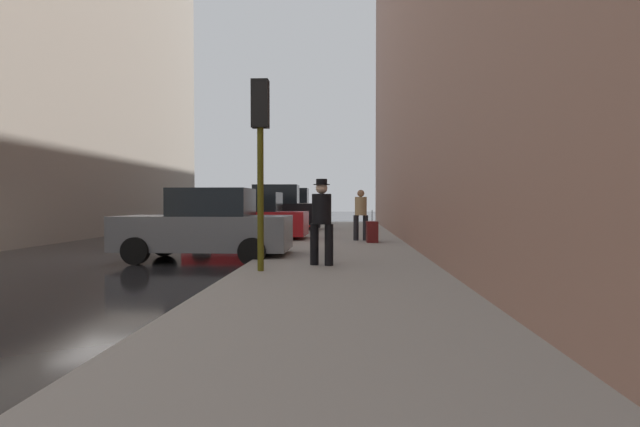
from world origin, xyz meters
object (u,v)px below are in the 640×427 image
parked_gray_coupe (206,226)px  parked_red_hatchback (249,219)px  pedestrian_with_fedora (322,217)px  rolling_suitcase (372,232)px  fire_hydrant (306,225)px  parked_black_suv (273,211)px  traffic_light (260,133)px  pedestrian_in_tan_coat (361,212)px  parked_white_van (288,209)px

parked_gray_coupe → parked_red_hatchback: bearing=90.0°
pedestrian_with_fedora → rolling_suitcase: 6.04m
fire_hydrant → rolling_suitcase: rolling_suitcase is taller
parked_black_suv → traffic_light: bearing=-82.5°
parked_red_hatchback → parked_black_suv: 5.87m
pedestrian_with_fedora → parked_red_hatchback: bearing=112.1°
fire_hydrant → pedestrian_in_tan_coat: 4.14m
parked_gray_coupe → pedestrian_with_fedora: bearing=-33.4°
parked_gray_coupe → parked_black_suv: bearing=90.0°
rolling_suitcase → fire_hydrant: bearing=120.3°
parked_black_suv → parked_white_van: 5.97m
parked_gray_coupe → fire_hydrant: bearing=77.5°
parked_black_suv → pedestrian_in_tan_coat: (3.95, -6.54, 0.07)m
parked_gray_coupe → traffic_light: size_ratio=1.17×
traffic_light → pedestrian_with_fedora: bearing=38.6°
rolling_suitcase → pedestrian_in_tan_coat: bearing=113.8°
traffic_light → rolling_suitcase: bearing=70.1°
parked_gray_coupe → parked_red_hatchback: 5.35m
parked_gray_coupe → pedestrian_with_fedora: size_ratio=2.37×
parked_black_suv → rolling_suitcase: parked_black_suv is taller
parked_red_hatchback → traffic_light: 8.62m
parked_black_suv → traffic_light: size_ratio=1.29×
parked_red_hatchback → parked_white_van: (-0.00, 11.84, 0.18)m
fire_hydrant → traffic_light: bearing=-89.7°
parked_gray_coupe → fire_hydrant: 8.36m
parked_red_hatchback → fire_hydrant: (1.80, 2.80, -0.35)m
parked_black_suv → rolling_suitcase: bearing=-59.6°
parked_red_hatchback → fire_hydrant: bearing=57.2°
parked_red_hatchback → rolling_suitcase: bearing=-18.7°
parked_black_suv → traffic_light: 14.29m
fire_hydrant → traffic_light: (0.05, -11.00, 2.26)m
parked_black_suv → parked_white_van: (0.00, 5.97, 0.00)m
parked_black_suv → rolling_suitcase: size_ratio=4.46×
fire_hydrant → rolling_suitcase: (2.49, -4.25, -0.01)m
parked_red_hatchback → fire_hydrant: 3.35m
parked_gray_coupe → parked_black_suv: 11.22m
pedestrian_in_tan_coat → rolling_suitcase: pedestrian_in_tan_coat is taller
rolling_suitcase → traffic_light: bearing=-109.9°
pedestrian_in_tan_coat → parked_white_van: bearing=107.5°
parked_gray_coupe → parked_red_hatchback: same height
rolling_suitcase → parked_red_hatchback: bearing=161.3°
parked_white_van → fire_hydrant: bearing=-78.7°
fire_hydrant → pedestrian_with_fedora: pedestrian_with_fedora is taller
traffic_light → pedestrian_in_tan_coat: (2.10, 7.52, -1.65)m
parked_black_suv → fire_hydrant: size_ratio=6.59×
parked_gray_coupe → parked_red_hatchback: (-0.00, 5.35, 0.00)m
parked_gray_coupe → fire_hydrant: parked_gray_coupe is taller
parked_red_hatchback → pedestrian_with_fedora: 7.89m
parked_black_suv → pedestrian_with_fedora: bearing=-77.3°
parked_white_van → rolling_suitcase: parked_white_van is taller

